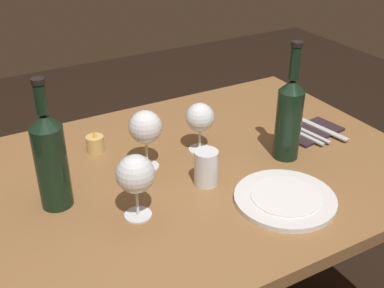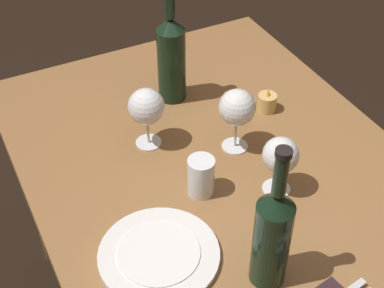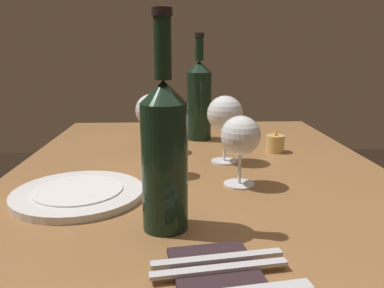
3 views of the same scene
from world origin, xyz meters
TOP-DOWN VIEW (x-y plane):
  - dining_table at (0.00, 0.00)m, footprint 1.30×0.90m
  - wine_glass_left at (0.09, 0.08)m, footprint 0.08×0.08m
  - wine_glass_right at (-0.20, -0.12)m, footprint 0.09×0.09m
  - wine_glass_centre at (-0.08, 0.07)m, footprint 0.09×0.09m
  - wine_bottle at (-0.35, 0.02)m, footprint 0.08×0.08m
  - wine_bottle_second at (0.29, -0.07)m, footprint 0.07×0.07m
  - water_tumbler at (0.02, -0.08)m, footprint 0.06×0.06m
  - votive_candle at (-0.18, 0.22)m, footprint 0.05×0.05m
  - dinner_plate at (0.15, -0.25)m, footprint 0.25×0.25m
  - folded_napkin at (0.45, -0.00)m, footprint 0.20×0.14m
  - fork_inner at (0.43, -0.00)m, footprint 0.04×0.18m
  - fork_outer at (0.40, -0.00)m, footprint 0.04×0.18m
  - table_knife at (0.48, -0.00)m, footprint 0.05×0.21m

SIDE VIEW (x-z plane):
  - dining_table at x=0.00m, z-range 0.28..1.02m
  - folded_napkin at x=0.45m, z-range 0.74..0.75m
  - dinner_plate at x=0.15m, z-range 0.74..0.76m
  - fork_inner at x=0.43m, z-range 0.75..0.75m
  - fork_outer at x=0.40m, z-range 0.75..0.75m
  - table_knife at x=0.48m, z-range 0.75..0.75m
  - votive_candle at x=-0.18m, z-range 0.73..0.80m
  - water_tumbler at x=0.02m, z-range 0.73..0.83m
  - wine_glass_left at x=0.09m, z-range 0.77..0.92m
  - wine_glass_right at x=-0.20m, z-range 0.77..0.94m
  - wine_glass_centre at x=-0.08m, z-range 0.78..0.95m
  - wine_bottle_second at x=0.29m, z-range 0.70..1.04m
  - wine_bottle at x=-0.35m, z-range 0.70..1.04m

